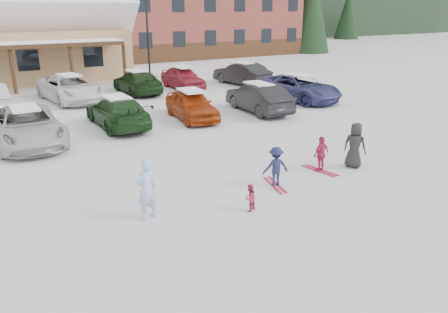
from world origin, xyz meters
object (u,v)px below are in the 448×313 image
parked_car_12 (183,78)px  adult_skier (146,189)px  toddler_red (250,198)px  parked_car_13 (242,74)px  bystander_dark (355,145)px  parked_car_11 (137,82)px  child_magenta (321,154)px  parked_car_10 (70,88)px  parked_car_3 (118,112)px  parked_car_2 (27,126)px  parked_car_5 (258,98)px  child_navy (276,166)px  lamp_post (148,31)px  parked_car_4 (192,105)px  parked_car_6 (298,88)px

parked_car_12 → adult_skier: bearing=-119.2°
toddler_red → parked_car_13: bearing=-146.4°
toddler_red → bystander_dark: bearing=167.3°
toddler_red → parked_car_11: bearing=-124.7°
child_magenta → parked_car_13: 17.34m
child_magenta → parked_car_10: 16.80m
parked_car_12 → parked_car_13: bearing=-10.7°
child_magenta → parked_car_3: bearing=-75.4°
parked_car_2 → parked_car_12: size_ratio=1.26×
parked_car_5 → parked_car_2: bearing=3.1°
child_navy → adult_skier: bearing=15.4°
parked_car_10 → toddler_red: bearing=-95.2°
child_magenta → parked_car_12: size_ratio=0.29×
parked_car_3 → child_navy: bearing=101.5°
bystander_dark → parked_car_10: bystander_dark is taller
parked_car_2 → adult_skier: bearing=-79.0°
parked_car_3 → parked_car_5: 7.32m
lamp_post → child_navy: 23.62m
adult_skier → bystander_dark: bearing=164.5°
parked_car_4 → parked_car_11: (-0.02, 7.83, -0.00)m
parked_car_3 → parked_car_13: parked_car_13 is taller
lamp_post → parked_car_5: lamp_post is taller
child_magenta → parked_car_10: size_ratio=0.22×
child_navy → parked_car_12: parked_car_12 is taller
lamp_post → parked_car_5: bearing=-87.8°
lamp_post → parked_car_10: lamp_post is taller
parked_car_3 → parked_car_10: bearing=-85.9°
child_magenta → parked_car_6: (6.84, 9.61, 0.14)m
parked_car_10 → parked_car_11: size_ratio=1.13×
adult_skier → parked_car_13: adult_skier is taller
adult_skier → child_magenta: (6.29, 0.39, -0.22)m
toddler_red → child_magenta: child_magenta is taller
parked_car_5 → parked_car_13: (3.77, 7.62, 0.02)m
lamp_post → adult_skier: lamp_post is taller
lamp_post → toddler_red: 25.07m
toddler_red → parked_car_4: size_ratio=0.18×
adult_skier → toddler_red: 2.77m
bystander_dark → parked_car_5: size_ratio=0.35×
child_magenta → parked_car_10: bearing=-83.4°
adult_skier → parked_car_11: (5.67, 16.90, -0.12)m
parked_car_6 → parked_car_12: parked_car_6 is taller
child_navy → parked_car_11: parked_car_11 is taller
adult_skier → parked_car_5: (9.39, 8.68, -0.08)m
parked_car_11 → parked_car_4: bearing=88.7°
child_magenta → parked_car_5: (3.11, 8.30, 0.14)m
lamp_post → bystander_dark: size_ratio=3.87×
parked_car_10 → parked_car_2: bearing=-121.6°
lamp_post → parked_car_6: bearing=-72.0°
parked_car_5 → parked_car_3: bearing=-3.0°
child_navy → parked_car_6: bearing=-118.5°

